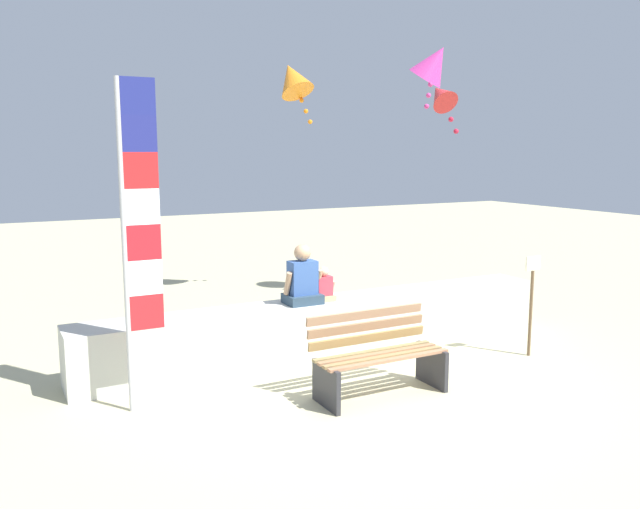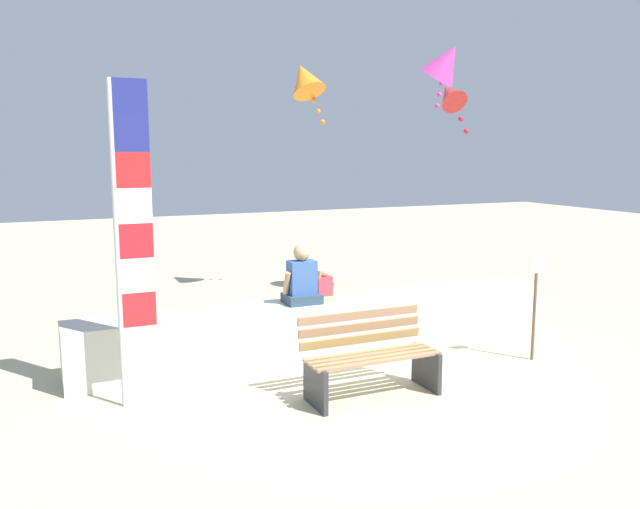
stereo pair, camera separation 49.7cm
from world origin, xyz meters
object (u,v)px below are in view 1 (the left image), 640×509
Objects in this scene: sign_post at (531,297)px; kite_magenta at (434,63)px; park_bench at (378,357)px; kite_red at (441,96)px; kite_orange at (293,79)px; person_adult at (303,281)px; flag_banner at (136,223)px; person_child at (324,288)px.

kite_magenta is at bearing 77.71° from sign_post.
kite_red is at bearing 42.56° from park_bench.
park_bench is 1.29× the size of kite_orange.
kite_red reaches higher than person_adult.
kite_red reaches higher than flag_banner.
park_bench is 5.93m from kite_orange.
park_bench is 1.57m from person_child.
park_bench is at bearing -134.05° from kite_magenta.
person_adult is 0.65× the size of kite_magenta.
kite_magenta is (1.87, -1.48, 0.20)m from kite_orange.
person_child is 0.34× the size of sign_post.
sign_post is (-0.23, -2.25, -2.67)m from kite_red.
kite_orange is (1.40, 3.19, 2.83)m from person_adult.
person_adult is 1.69× the size of person_child.
flag_banner is at bearing -163.47° from person_child.
kite_orange is 2.68m from kite_red.
kite_magenta reaches higher than person_child.
sign_post reaches higher than person_child.
kite_red is at bearing 84.27° from sign_post.
kite_red is (2.84, 0.96, 2.44)m from person_adult.
flag_banner is 6.33m from kite_magenta.
person_child is 2.65m from sign_post.
person_child is at bearing -149.96° from kite_magenta.
kite_magenta is at bearing 30.04° from person_child.
kite_magenta reaches higher than person_adult.
person_child is 0.38× the size of kite_magenta.
kite_orange is at bearing 122.83° from kite_red.
kite_orange reaches higher than person_child.
kite_orange is at bearing 75.23° from park_bench.
person_child is 4.48m from kite_orange.
kite_red is at bearing -57.17° from kite_orange.
park_bench is 0.45× the size of flag_banner.
kite_magenta reaches higher than park_bench.
kite_orange is 0.88× the size of sign_post.
park_bench is 1.71× the size of kite_red.
person_adult reaches higher than person_child.
kite_orange is 0.98× the size of kite_magenta.
sign_post is (2.31, -1.28, -0.11)m from person_child.
sign_post is (2.45, 0.21, 0.36)m from park_bench.
flag_banner is 2.84× the size of kite_magenta.
kite_orange is at bearing 71.03° from person_child.
kite_orange reaches higher than kite_red.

